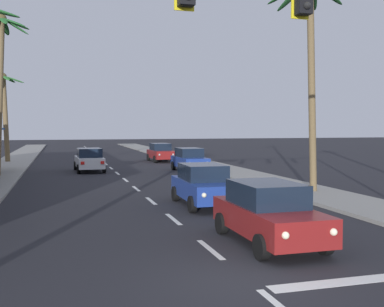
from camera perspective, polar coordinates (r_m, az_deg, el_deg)
ground_plane at (r=10.03m, az=7.04°, el=-15.38°), size 220.00×220.00×0.00m
sidewalk_right at (r=31.12m, az=5.90°, el=-2.48°), size 3.20×110.00×0.14m
lane_markings at (r=29.25m, az=-7.66°, el=-3.00°), size 4.28×88.39×0.01m
traffic_signal_mast at (r=11.58m, az=21.31°, el=14.11°), size 10.87×0.41×7.46m
sedan_lead_at_stop_bar at (r=12.95m, az=9.40°, el=-7.21°), size 1.95×4.45×1.68m
sedan_third_in_queue at (r=18.83m, az=1.42°, el=-3.87°), size 2.01×4.47×1.68m
sedan_oncoming_far at (r=33.85m, az=-12.60°, el=-0.75°), size 2.09×4.51×1.68m
sedan_parked_nearest_kerb at (r=42.74m, az=-3.91°, el=0.16°), size 2.02×4.48×1.68m
sedan_parked_mid_kerb at (r=33.18m, az=-0.31°, el=-0.75°), size 1.98×4.46×1.68m
palm_left_third at (r=31.52m, az=-22.57°, el=9.87°), size 3.33×3.52×10.21m
palm_left_farthest at (r=44.01m, az=-22.18°, el=5.65°), size 3.51×3.50×7.94m
palm_right_second at (r=22.99m, az=14.46°, el=13.58°), size 3.91×4.05×10.32m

